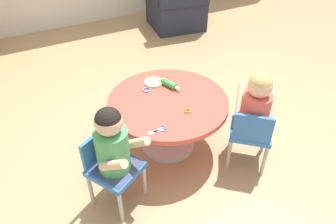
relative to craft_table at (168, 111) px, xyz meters
name	(u,v)px	position (x,y,z in m)	size (l,w,h in m)	color
ground_plane	(168,144)	(0.00, 0.00, -0.36)	(10.00, 10.00, 0.00)	tan
craft_table	(168,111)	(0.00, 0.00, 0.00)	(0.92, 0.92, 0.47)	silver
child_chair_left	(111,166)	(-0.57, -0.29, -0.05)	(0.41, 0.41, 0.54)	#B7B7BC
seated_child_left	(112,143)	(-0.55, -0.32, 0.17)	(0.40, 0.43, 0.51)	#3F4772
child_chair_right	(251,132)	(0.45, -0.46, -0.05)	(0.42, 0.42, 0.54)	#B7B7BC
seated_child_right	(256,105)	(0.48, -0.43, 0.17)	(0.43, 0.44, 0.51)	#3F4772
armchair_dark	(177,6)	(1.28, 2.15, -0.05)	(0.80, 0.81, 0.85)	#232838
rolling_pin	(169,84)	(0.09, 0.16, 0.13)	(0.09, 0.23, 0.05)	green
craft_scissors	(160,130)	(-0.21, -0.28, 0.11)	(0.14, 0.07, 0.01)	silver
playdough_blob_0	(154,82)	(0.01, 0.26, 0.11)	(0.15, 0.15, 0.02)	#B2E58C
cookie_cutter_0	(188,111)	(0.06, -0.19, 0.11)	(0.05, 0.05, 0.01)	orange
cookie_cutter_1	(146,90)	(-0.09, 0.19, 0.11)	(0.07, 0.07, 0.01)	#3F99D8
cookie_cutter_2	(150,78)	(0.02, 0.35, 0.11)	(0.05, 0.05, 0.01)	orange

